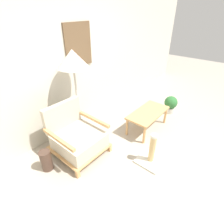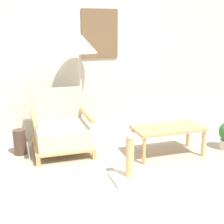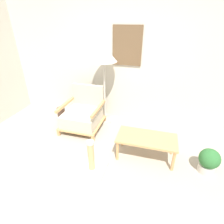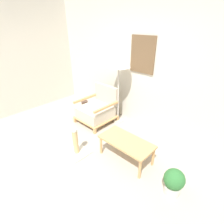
# 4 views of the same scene
# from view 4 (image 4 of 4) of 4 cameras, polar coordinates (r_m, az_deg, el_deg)

# --- Properties ---
(ground_plane) EXTENTS (14.00, 14.00, 0.00)m
(ground_plane) POSITION_cam_4_polar(r_m,az_deg,el_deg) (3.14, -15.83, -16.92)
(ground_plane) COLOR #A89E8E
(wall_back) EXTENTS (8.00, 0.09, 2.70)m
(wall_back) POSITION_cam_4_polar(r_m,az_deg,el_deg) (3.79, 9.57, 15.16)
(wall_back) COLOR beige
(wall_back) RESTS_ON ground_plane
(wall_left) EXTENTS (0.06, 8.00, 2.70)m
(wall_left) POSITION_cam_4_polar(r_m,az_deg,el_deg) (4.89, -29.44, 14.87)
(wall_left) COLOR beige
(wall_left) RESTS_ON ground_plane
(armchair) EXTENTS (0.75, 0.78, 0.82)m
(armchair) POSITION_cam_4_polar(r_m,az_deg,el_deg) (4.10, -4.88, 0.78)
(armchair) COLOR tan
(armchair) RESTS_ON ground_plane
(floor_lamp) EXTENTS (0.50, 0.50, 1.57)m
(floor_lamp) POSITION_cam_4_polar(r_m,az_deg,el_deg) (3.73, 2.24, 15.84)
(floor_lamp) COLOR #B7B2A8
(floor_lamp) RESTS_ON ground_plane
(coffee_table) EXTENTS (0.92, 0.46, 0.38)m
(coffee_table) POSITION_cam_4_polar(r_m,az_deg,el_deg) (2.97, 4.68, -10.05)
(coffee_table) COLOR tan
(coffee_table) RESTS_ON ground_plane
(vase) EXTENTS (0.16, 0.16, 0.34)m
(vase) POSITION_cam_4_polar(r_m,az_deg,el_deg) (4.57, -8.84, 1.66)
(vase) COLOR #473328
(vase) RESTS_ON ground_plane
(potted_plant) EXTENTS (0.29, 0.29, 0.40)m
(potted_plant) POSITION_cam_4_polar(r_m,az_deg,el_deg) (2.69, 19.55, -20.53)
(potted_plant) COLOR beige
(potted_plant) RESTS_ON ground_plane
(scratching_post) EXTENTS (0.39, 0.39, 0.53)m
(scratching_post) POSITION_cam_4_polar(r_m,az_deg,el_deg) (3.24, -11.58, -11.15)
(scratching_post) COLOR beige
(scratching_post) RESTS_ON ground_plane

